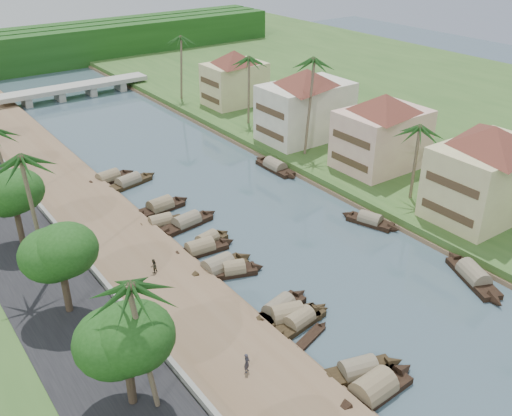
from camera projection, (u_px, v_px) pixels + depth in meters
ground at (340, 270)px, 55.43m from camera, size 220.00×220.00×0.00m
left_bank at (103, 232)px, 61.33m from camera, size 10.00×180.00×0.80m
right_bank at (341, 157)px, 79.41m from camera, size 16.00×180.00×1.20m
road at (22, 254)px, 56.78m from camera, size 8.00×180.00×1.40m
retaining_wall at (63, 236)px, 58.71m from camera, size 0.40×180.00×1.10m
far_right_fill at (498, 110)px, 98.62m from camera, size 60.00×220.00×1.15m
treeline at (28, 50)px, 125.56m from camera, size 120.00×14.00×8.00m
bridge at (75, 88)px, 106.45m from camera, size 28.00×4.00×2.40m
building_near at (487, 171)px, 60.90m from camera, size 14.85×14.85×10.20m
building_mid at (382, 130)px, 73.05m from camera, size 14.11×14.11×9.70m
building_far at (306, 103)px, 82.49m from camera, size 15.59×15.59×10.20m
building_distant at (235, 77)px, 97.64m from camera, size 12.62×12.62×9.20m
sampan_0 at (358, 371)px, 42.68m from camera, size 8.06×3.80×2.11m
sampan_1 at (373, 390)px, 40.92m from camera, size 8.95×2.56×2.59m
sampan_2 at (299, 321)px, 47.86m from camera, size 7.50×2.59×1.98m
sampan_3 at (279, 309)px, 49.31m from camera, size 8.02×3.43×2.13m
sampan_4 at (287, 316)px, 48.47m from camera, size 8.12×4.09×2.26m
sampan_5 at (234, 270)px, 54.70m from camera, size 6.33×3.56×2.01m
sampan_6 at (218, 268)px, 55.03m from camera, size 8.39×2.46×2.45m
sampan_7 at (200, 249)px, 58.11m from camera, size 8.17×2.35×2.15m
sampan_8 at (208, 241)px, 59.53m from camera, size 6.48×2.77×1.99m
sampan_9 at (187, 223)px, 63.06m from camera, size 8.76×2.87×2.18m
sampan_10 at (161, 223)px, 63.04m from camera, size 7.29×2.42×2.01m
sampan_11 at (160, 207)px, 66.38m from camera, size 8.22×2.60×2.31m
sampan_12 at (129, 183)px, 72.44m from camera, size 8.97×3.47×2.11m
sampan_13 at (108, 179)px, 73.44m from camera, size 8.24×2.97×2.21m
sampan_14 at (473, 276)px, 53.75m from camera, size 5.38×9.45×2.29m
sampan_15 at (370, 221)px, 63.47m from camera, size 3.78×7.33×1.98m
sampan_16 at (275, 167)px, 76.86m from camera, size 1.95×9.04×2.20m
canoe_1 at (309, 339)px, 46.36m from camera, size 5.47×2.47×0.88m
canoe_2 at (179, 225)px, 63.19m from camera, size 4.63×3.39×0.74m
palm_1 at (420, 129)px, 63.00m from camera, size 3.20×3.20×10.22m
palm_2 at (310, 63)px, 73.38m from camera, size 3.20×3.20×14.46m
palm_3 at (248, 60)px, 86.06m from camera, size 3.20×3.20×11.78m
palm_4 at (141, 285)px, 33.77m from camera, size 3.20×3.20×11.69m
palm_5 at (25, 160)px, 46.16m from camera, size 3.20×3.20×13.56m
palm_7 at (179, 39)px, 97.73m from camera, size 3.20×3.20×12.29m
tree_1 at (125, 339)px, 36.27m from camera, size 5.41×5.41×7.68m
tree_2 at (59, 253)px, 45.03m from camera, size 5.20×5.20×7.86m
tree_3 at (12, 193)px, 54.68m from camera, size 5.09×5.09×7.77m
tree_6 at (318, 94)px, 87.27m from camera, size 4.98×4.98×7.19m
person_near at (247, 363)px, 41.73m from camera, size 0.71×0.65×1.63m
person_far at (154, 266)px, 53.38m from camera, size 0.83×0.73×1.42m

